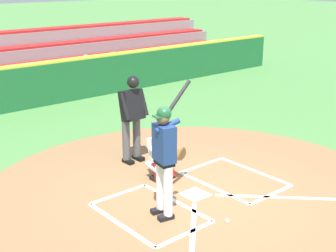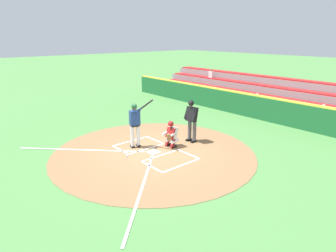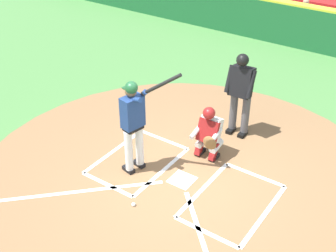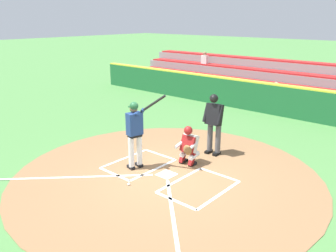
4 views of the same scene
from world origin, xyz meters
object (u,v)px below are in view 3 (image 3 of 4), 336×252
baseball (134,205)px  plate_umpire (241,89)px  batter (134,121)px  catcher (209,132)px

baseball → plate_umpire: bearing=-97.4°
batter → catcher: bearing=-128.7°
batter → plate_umpire: (-1.01, -2.23, -0.02)m
catcher → plate_umpire: 1.19m
batter → baseball: size_ratio=28.76×
plate_umpire → baseball: (0.40, 3.07, -1.04)m
batter → catcher: (-0.92, -1.15, -0.51)m
plate_umpire → catcher: bearing=85.4°
batter → plate_umpire: size_ratio=1.14×
batter → plate_umpire: bearing=-114.3°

